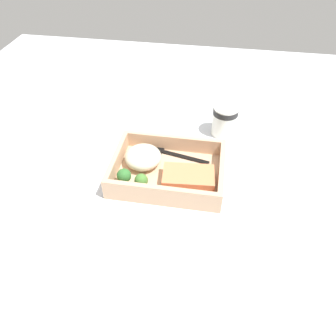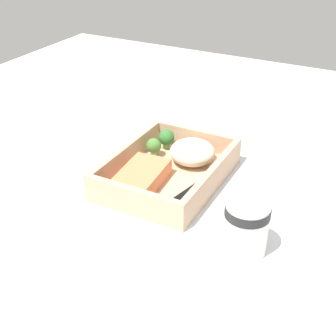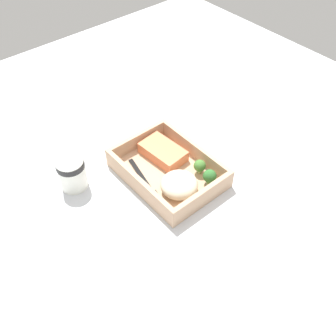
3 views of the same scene
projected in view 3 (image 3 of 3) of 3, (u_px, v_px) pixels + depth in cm
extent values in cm
cube|color=silver|center=(168.00, 178.00, 100.54)|extent=(160.00, 160.00, 2.00)
cube|color=tan|center=(168.00, 174.00, 99.39)|extent=(26.34, 19.39, 1.20)
cube|color=tan|center=(139.00, 184.00, 93.38)|extent=(26.34, 1.20, 4.16)
cube|color=tan|center=(195.00, 150.00, 101.54)|extent=(26.34, 1.20, 4.16)
cube|color=tan|center=(137.00, 140.00, 104.10)|extent=(1.20, 16.99, 4.16)
cube|color=tan|center=(203.00, 196.00, 90.82)|extent=(1.20, 16.99, 4.16)
cube|color=#EE8052|center=(163.00, 152.00, 101.80)|extent=(12.35, 8.10, 3.08)
ellipsoid|color=beige|center=(179.00, 185.00, 92.96)|extent=(8.92, 9.02, 4.60)
cylinder|color=#8BA065|center=(199.00, 170.00, 98.35)|extent=(1.17, 1.17, 1.56)
sphere|color=#477B32|center=(200.00, 166.00, 97.18)|extent=(3.08, 3.08, 3.08)
cylinder|color=#739656|center=(209.00, 181.00, 95.83)|extent=(1.26, 1.26, 1.62)
sphere|color=#316D2F|center=(210.00, 176.00, 94.58)|extent=(3.33, 3.33, 3.33)
cube|color=black|center=(141.00, 175.00, 97.93)|extent=(12.35, 3.70, 0.44)
cube|color=black|center=(155.00, 197.00, 93.10)|extent=(3.79, 2.87, 0.44)
cylinder|color=white|center=(72.00, 173.00, 94.48)|extent=(6.63, 6.63, 8.49)
cylinder|color=black|center=(70.00, 164.00, 92.26)|extent=(6.83, 6.83, 1.53)
cube|color=white|center=(254.00, 146.00, 107.27)|extent=(12.50, 14.46, 0.24)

